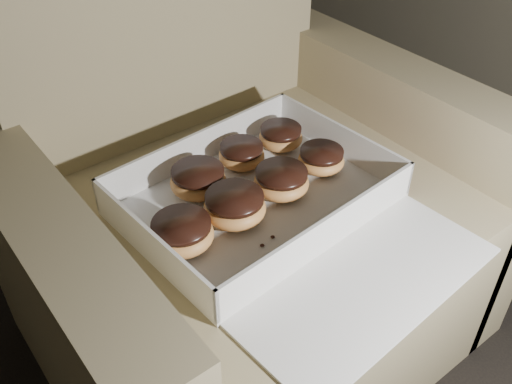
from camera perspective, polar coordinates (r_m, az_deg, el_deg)
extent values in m
cube|color=#837753|center=(1.15, 0.04, -7.24)|extent=(0.67, 0.67, 0.39)
cube|color=#837753|center=(1.13, -10.07, 17.98)|extent=(0.67, 0.13, 0.48)
cube|color=#837753|center=(1.00, -17.16, -13.53)|extent=(0.11, 0.67, 0.52)
cube|color=#837753|center=(1.31, 12.72, 1.98)|extent=(0.11, 0.67, 0.52)
cube|color=silver|center=(0.98, 0.00, -1.10)|extent=(0.45, 0.35, 0.01)
cube|color=silver|center=(1.06, -5.72, 4.50)|extent=(0.43, 0.04, 0.06)
cube|color=silver|center=(0.87, 6.92, -4.20)|extent=(0.43, 0.04, 0.06)
cube|color=silver|center=(0.86, -10.53, -5.20)|extent=(0.03, 0.32, 0.06)
cube|color=silver|center=(1.08, 8.39, 5.16)|extent=(0.03, 0.32, 0.06)
cube|color=#D95784|center=(1.09, 8.55, 5.24)|extent=(0.02, 0.31, 0.05)
cube|color=silver|center=(0.86, 11.26, -9.09)|extent=(0.43, 0.21, 0.01)
ellipsoid|color=#C68745|center=(1.05, -1.45, 3.66)|extent=(0.08, 0.08, 0.04)
cylinder|color=black|center=(1.04, -1.46, 4.46)|extent=(0.08, 0.08, 0.01)
ellipsoid|color=#C68745|center=(0.93, -2.14, -1.61)|extent=(0.10, 0.10, 0.05)
cylinder|color=black|center=(0.91, -2.18, -0.58)|extent=(0.10, 0.10, 0.01)
ellipsoid|color=#C68745|center=(0.89, -7.39, -4.25)|extent=(0.10, 0.10, 0.05)
cylinder|color=black|center=(0.87, -7.50, -3.25)|extent=(0.09, 0.09, 0.01)
ellipsoid|color=#C68745|center=(1.10, 2.48, 5.45)|extent=(0.08, 0.08, 0.04)
cylinder|color=black|center=(1.09, 2.51, 6.23)|extent=(0.08, 0.08, 0.01)
ellipsoid|color=#C68745|center=(0.99, -5.79, 1.04)|extent=(0.10, 0.10, 0.05)
cylinder|color=black|center=(0.97, -5.86, 2.00)|extent=(0.09, 0.09, 0.01)
ellipsoid|color=#C68745|center=(0.98, 2.55, 0.95)|extent=(0.10, 0.10, 0.05)
cylinder|color=black|center=(0.97, 2.58, 1.89)|extent=(0.09, 0.09, 0.01)
ellipsoid|color=#C68745|center=(1.04, 6.53, 3.16)|extent=(0.08, 0.08, 0.04)
cylinder|color=black|center=(1.03, 6.60, 3.96)|extent=(0.08, 0.08, 0.01)
ellipsoid|color=black|center=(0.91, 1.68, -4.51)|extent=(0.01, 0.01, 0.00)
ellipsoid|color=black|center=(0.93, -2.02, -3.24)|extent=(0.01, 0.01, 0.00)
ellipsoid|color=black|center=(0.88, -7.19, -6.55)|extent=(0.01, 0.01, 0.00)
ellipsoid|color=black|center=(0.89, 0.62, -5.36)|extent=(0.01, 0.01, 0.00)
ellipsoid|color=black|center=(0.83, -2.09, -9.78)|extent=(0.01, 0.01, 0.00)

